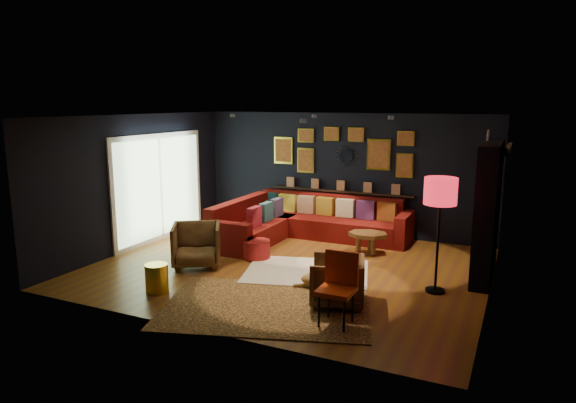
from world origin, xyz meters
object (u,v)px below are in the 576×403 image
at_px(gold_stool, 157,278).
at_px(orange_chair, 339,282).
at_px(armchair_right, 337,279).
at_px(coffee_table, 368,236).
at_px(armchair_left, 196,243).
at_px(dog, 327,277).
at_px(sectional, 299,224).
at_px(floor_lamp, 440,196).
at_px(pouf, 257,249).

distance_m(gold_stool, orange_chair, 2.88).
distance_m(armchair_right, orange_chair, 0.67).
distance_m(coffee_table, orange_chair, 3.25).
distance_m(coffee_table, armchair_right, 2.61).
relative_size(armchair_left, armchair_right, 1.10).
bearing_deg(gold_stool, armchair_right, 14.77).
relative_size(gold_stool, dog, 0.39).
height_order(sectional, dog, sectional).
relative_size(coffee_table, dog, 0.74).
relative_size(coffee_table, orange_chair, 0.86).
bearing_deg(coffee_table, floor_lamp, -45.25).
height_order(pouf, armchair_left, armchair_left).
bearing_deg(sectional, armchair_right, -57.40).
bearing_deg(coffee_table, armchair_right, -83.19).
height_order(sectional, coffee_table, sectional).
bearing_deg(armchair_right, pouf, -141.28).
distance_m(armchair_right, dog, 0.65).
height_order(coffee_table, pouf, coffee_table).
xyz_separation_m(armchair_right, dog, (-0.34, 0.52, -0.19)).
bearing_deg(armchair_right, gold_stool, -92.19).
bearing_deg(pouf, dog, -27.25).
distance_m(sectional, gold_stool, 3.77).
distance_m(armchair_left, dog, 2.48).
bearing_deg(floor_lamp, armchair_right, -137.77).
distance_m(gold_stool, dog, 2.59).
bearing_deg(dog, gold_stool, -171.10).
distance_m(armchair_left, gold_stool, 1.32).
relative_size(sectional, orange_chair, 3.61).
bearing_deg(pouf, orange_chair, -41.24).
bearing_deg(pouf, armchair_right, -34.32).
distance_m(sectional, dog, 2.95).
height_order(pouf, floor_lamp, floor_lamp).
height_order(gold_stool, floor_lamp, floor_lamp).
bearing_deg(coffee_table, sectional, 165.59).
bearing_deg(sectional, floor_lamp, -31.76).
height_order(coffee_table, dog, coffee_table).
bearing_deg(armchair_right, coffee_table, 169.85).
xyz_separation_m(gold_stool, floor_lamp, (3.82, 1.77, 1.26)).
relative_size(coffee_table, gold_stool, 1.89).
distance_m(floor_lamp, dog, 2.08).
bearing_deg(armchair_right, armchair_left, -119.01).
xyz_separation_m(coffee_table, orange_chair, (0.54, -3.19, 0.23)).
xyz_separation_m(gold_stool, dog, (2.29, 1.22, -0.03)).
height_order(armchair_left, armchair_right, armchair_left).
height_order(coffee_table, gold_stool, gold_stool).
bearing_deg(dog, floor_lamp, 0.93).
relative_size(armchair_right, dog, 0.69).
height_order(gold_stool, dog, gold_stool).
relative_size(armchair_right, gold_stool, 1.75).
relative_size(orange_chair, dog, 0.86).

